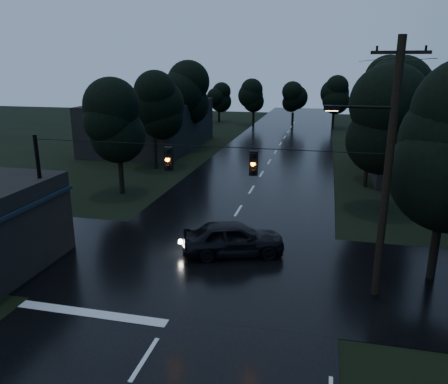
% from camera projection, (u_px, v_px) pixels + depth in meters
% --- Properties ---
extents(main_road, '(12.00, 120.00, 0.02)m').
position_uv_depth(main_road, '(261.00, 174.00, 37.20)').
color(main_road, black).
rests_on(main_road, ground).
extents(cross_street, '(60.00, 9.00, 0.02)m').
position_uv_depth(cross_street, '(204.00, 265.00, 20.38)').
color(cross_street, black).
rests_on(cross_street, ground).
extents(building_far_right, '(10.00, 14.00, 4.40)m').
position_uv_depth(building_far_right, '(432.00, 147.00, 37.24)').
color(building_far_right, black).
rests_on(building_far_right, ground).
extents(building_far_left, '(10.00, 16.00, 5.00)m').
position_uv_depth(building_far_left, '(152.00, 125.00, 48.91)').
color(building_far_left, black).
rests_on(building_far_left, ground).
extents(utility_pole_main, '(3.50, 0.30, 10.00)m').
position_uv_depth(utility_pole_main, '(386.00, 168.00, 16.34)').
color(utility_pole_main, black).
rests_on(utility_pole_main, ground).
extents(utility_pole_far, '(2.00, 0.30, 7.50)m').
position_uv_depth(utility_pole_far, '(369.00, 136.00, 32.42)').
color(utility_pole_far, black).
rests_on(utility_pole_far, ground).
extents(anchor_pole_left, '(0.18, 0.18, 6.00)m').
position_uv_depth(anchor_pole_left, '(42.00, 199.00, 20.25)').
color(anchor_pole_left, black).
rests_on(anchor_pole_left, ground).
extents(span_signals, '(15.00, 0.37, 1.12)m').
position_uv_depth(span_signals, '(209.00, 160.00, 17.84)').
color(span_signals, black).
rests_on(span_signals, ground).
extents(tree_left_a, '(3.92, 3.92, 8.26)m').
position_uv_depth(tree_left_a, '(117.00, 121.00, 30.23)').
color(tree_left_a, black).
rests_on(tree_left_a, ground).
extents(tree_left_b, '(4.20, 4.20, 8.85)m').
position_uv_depth(tree_left_b, '(153.00, 105.00, 37.73)').
color(tree_left_b, black).
rests_on(tree_left_b, ground).
extents(tree_left_c, '(4.48, 4.48, 9.44)m').
position_uv_depth(tree_left_c, '(183.00, 93.00, 47.10)').
color(tree_left_c, black).
rests_on(tree_left_c, ground).
extents(tree_right_a, '(4.20, 4.20, 8.85)m').
position_uv_depth(tree_right_a, '(393.00, 123.00, 26.17)').
color(tree_right_a, black).
rests_on(tree_right_a, ground).
extents(tree_right_b, '(4.48, 4.48, 9.44)m').
position_uv_depth(tree_right_b, '(388.00, 105.00, 33.41)').
color(tree_right_b, black).
rests_on(tree_right_b, ground).
extents(tree_right_c, '(4.76, 4.76, 10.03)m').
position_uv_depth(tree_right_c, '(382.00, 92.00, 42.51)').
color(tree_right_c, black).
rests_on(tree_right_c, ground).
extents(car, '(5.35, 3.50, 1.69)m').
position_uv_depth(car, '(233.00, 238.00, 21.29)').
color(car, black).
rests_on(car, ground).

